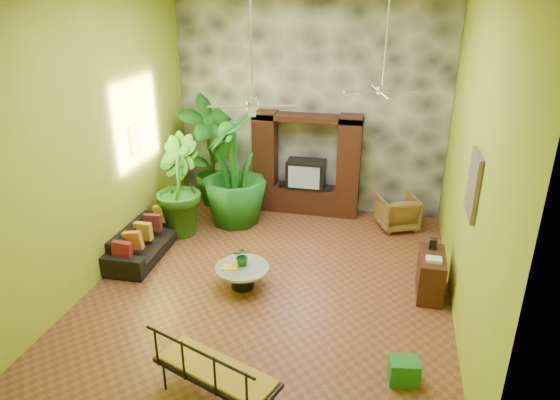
% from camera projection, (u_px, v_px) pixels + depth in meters
% --- Properties ---
extents(ground, '(7.00, 7.00, 0.00)m').
position_uv_depth(ground, '(273.00, 281.00, 8.81)').
color(ground, brown).
rests_on(ground, ground).
extents(back_wall, '(6.00, 0.02, 5.00)m').
position_uv_depth(back_wall, '(310.00, 101.00, 10.99)').
color(back_wall, '#A2B328').
rests_on(back_wall, ground).
extents(left_wall, '(0.02, 7.00, 5.00)m').
position_uv_depth(left_wall, '(101.00, 133.00, 8.47)').
color(left_wall, '#A2B328').
rests_on(left_wall, ground).
extents(right_wall, '(0.02, 7.00, 5.00)m').
position_uv_depth(right_wall, '(473.00, 158.00, 7.22)').
color(right_wall, '#A2B328').
rests_on(right_wall, ground).
extents(stone_accent_wall, '(5.98, 0.10, 4.98)m').
position_uv_depth(stone_accent_wall, '(310.00, 101.00, 10.93)').
color(stone_accent_wall, '#37383E').
rests_on(stone_accent_wall, ground).
extents(entertainment_center, '(2.40, 0.55, 2.30)m').
position_uv_depth(entertainment_center, '(306.00, 172.00, 11.26)').
color(entertainment_center, black).
rests_on(entertainment_center, ground).
extents(ceiling_fan_front, '(1.28, 1.28, 1.86)m').
position_uv_depth(ceiling_fan_front, '(252.00, 91.00, 7.18)').
color(ceiling_fan_front, silver).
rests_on(ceiling_fan_front, ceiling).
extents(ceiling_fan_back, '(1.28, 1.28, 1.86)m').
position_uv_depth(ceiling_fan_back, '(383.00, 78.00, 8.24)').
color(ceiling_fan_back, silver).
rests_on(ceiling_fan_back, ceiling).
extents(wall_art_mask, '(0.06, 0.32, 0.55)m').
position_uv_depth(wall_art_mask, '(135.00, 140.00, 9.51)').
color(wall_art_mask, yellow).
rests_on(wall_art_mask, left_wall).
extents(wall_art_painting, '(0.06, 0.70, 0.90)m').
position_uv_depth(wall_art_painting, '(473.00, 185.00, 6.77)').
color(wall_art_painting, navy).
rests_on(wall_art_painting, right_wall).
extents(sofa, '(0.85, 2.03, 0.59)m').
position_uv_depth(sofa, '(144.00, 241.00, 9.60)').
color(sofa, black).
rests_on(sofa, ground).
extents(wicker_armchair, '(1.02, 1.03, 0.72)m').
position_uv_depth(wicker_armchair, '(397.00, 212.00, 10.66)').
color(wicker_armchair, olive).
rests_on(wicker_armchair, ground).
extents(tall_plant_a, '(1.61, 1.64, 2.60)m').
position_uv_depth(tall_plant_a, '(210.00, 152.00, 11.47)').
color(tall_plant_a, '#185817').
rests_on(tall_plant_a, ground).
extents(tall_plant_b, '(1.42, 1.47, 2.07)m').
position_uv_depth(tall_plant_b, '(177.00, 186.00, 10.24)').
color(tall_plant_b, '#25661A').
rests_on(tall_plant_b, ground).
extents(tall_plant_c, '(1.61, 1.61, 2.47)m').
position_uv_depth(tall_plant_c, '(234.00, 169.00, 10.58)').
color(tall_plant_c, '#1A641C').
rests_on(tall_plant_c, ground).
extents(coffee_table, '(0.93, 0.93, 0.40)m').
position_uv_depth(coffee_table, '(242.00, 274.00, 8.53)').
color(coffee_table, black).
rests_on(coffee_table, ground).
extents(centerpiece_plant, '(0.33, 0.30, 0.34)m').
position_uv_depth(centerpiece_plant, '(243.00, 256.00, 8.47)').
color(centerpiece_plant, '#175A1C').
rests_on(centerpiece_plant, coffee_table).
extents(yellow_tray, '(0.26, 0.20, 0.03)m').
position_uv_depth(yellow_tray, '(230.00, 268.00, 8.43)').
color(yellow_tray, gold).
rests_on(yellow_tray, coffee_table).
extents(iron_bench, '(1.71, 1.12, 0.57)m').
position_uv_depth(iron_bench, '(214.00, 371.00, 5.96)').
color(iron_bench, black).
rests_on(iron_bench, ground).
extents(side_console, '(0.42, 0.91, 0.73)m').
position_uv_depth(side_console, '(430.00, 275.00, 8.31)').
color(side_console, '#3B2713').
rests_on(side_console, ground).
extents(green_bin, '(0.43, 0.35, 0.34)m').
position_uv_depth(green_bin, '(404.00, 371.00, 6.49)').
color(green_bin, '#217D2E').
rests_on(green_bin, ground).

